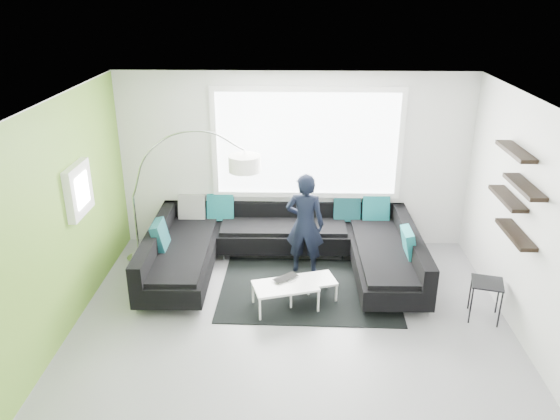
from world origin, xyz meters
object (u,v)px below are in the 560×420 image
at_px(person, 305,224).
at_px(arc_lamp, 133,197).
at_px(sectional_sofa, 283,251).
at_px(coffee_table, 298,292).
at_px(laptop, 288,280).
at_px(side_table, 485,300).

bearing_deg(person, arc_lamp, 2.77).
xyz_separation_m(sectional_sofa, coffee_table, (0.22, -0.80, -0.20)).
bearing_deg(coffee_table, person, 67.30).
height_order(sectional_sofa, coffee_table, sectional_sofa).
bearing_deg(sectional_sofa, laptop, -84.72).
bearing_deg(sectional_sofa, arc_lamp, 169.48).
xyz_separation_m(sectional_sofa, side_table, (2.60, -1.08, -0.11)).
height_order(person, laptop, person).
bearing_deg(person, laptop, 85.07).
bearing_deg(side_table, sectional_sofa, 157.44).
bearing_deg(side_table, coffee_table, 173.37).
relative_size(arc_lamp, laptop, 5.06).
xyz_separation_m(coffee_table, arc_lamp, (-2.47, 1.19, 0.88)).
bearing_deg(coffee_table, arc_lamp, 137.83).
distance_m(sectional_sofa, laptop, 0.81).
bearing_deg(laptop, sectional_sofa, 56.63).
relative_size(sectional_sofa, coffee_table, 3.69).
bearing_deg(side_table, arc_lamp, 163.18).
relative_size(arc_lamp, side_table, 4.02).
relative_size(sectional_sofa, laptop, 9.42).
height_order(side_table, person, person).
height_order(coffee_table, arc_lamp, arc_lamp).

